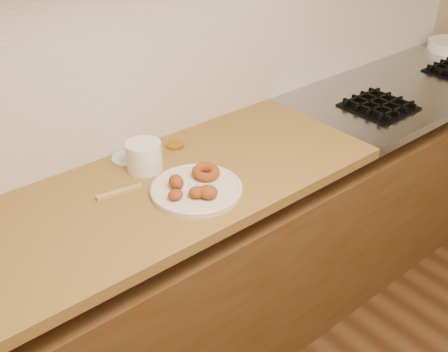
# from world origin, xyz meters

# --- Properties ---
(wall_back) EXTENTS (4.00, 0.02, 2.70)m
(wall_back) POSITION_xyz_m (0.00, 2.00, 1.35)
(wall_back) COLOR tan
(wall_back) RESTS_ON ground
(base_cabinet) EXTENTS (3.60, 0.60, 0.77)m
(base_cabinet) POSITION_xyz_m (0.00, 1.69, 0.39)
(base_cabinet) COLOR brown
(base_cabinet) RESTS_ON floor
(butcher_block) EXTENTS (2.30, 0.62, 0.04)m
(butcher_block) POSITION_xyz_m (-0.65, 1.69, 0.88)
(butcher_block) COLOR olive
(butcher_block) RESTS_ON base_cabinet
(stovetop) EXTENTS (1.30, 0.62, 0.04)m
(stovetop) POSITION_xyz_m (1.15, 1.69, 0.88)
(stovetop) COLOR #9EA0A5
(stovetop) RESTS_ON base_cabinet
(backsplash) EXTENTS (3.60, 0.02, 0.60)m
(backsplash) POSITION_xyz_m (0.00, 1.99, 1.20)
(backsplash) COLOR beige
(backsplash) RESTS_ON wall_back
(burner_grates) EXTENTS (0.91, 0.26, 0.03)m
(burner_grates) POSITION_xyz_m (1.13, 1.61, 0.91)
(burner_grates) COLOR black
(burner_grates) RESTS_ON stovetop
(donut_plate) EXTENTS (0.30, 0.30, 0.02)m
(donut_plate) POSITION_xyz_m (-0.20, 1.59, 0.91)
(donut_plate) COLOR beige
(donut_plate) RESTS_ON butcher_block
(ring_donut) EXTENTS (0.11, 0.11, 0.04)m
(ring_donut) POSITION_xyz_m (-0.14, 1.62, 0.93)
(ring_donut) COLOR #9A4A21
(ring_donut) RESTS_ON donut_plate
(fried_dough_chunks) EXTENTS (0.15, 0.18, 0.05)m
(fried_dough_chunks) POSITION_xyz_m (-0.24, 1.56, 0.94)
(fried_dough_chunks) COLOR #9A4A21
(fried_dough_chunks) RESTS_ON donut_plate
(plastic_tub) EXTENTS (0.13, 0.13, 0.10)m
(plastic_tub) POSITION_xyz_m (-0.25, 1.82, 0.95)
(plastic_tub) COLOR silver
(plastic_tub) RESTS_ON butcher_block
(tub_lid) EXTENTS (0.15, 0.15, 0.01)m
(tub_lid) POSITION_xyz_m (-0.26, 1.92, 0.90)
(tub_lid) COLOR silver
(tub_lid) RESTS_ON butcher_block
(brass_jar_lid) EXTENTS (0.07, 0.07, 0.01)m
(brass_jar_lid) POSITION_xyz_m (-0.08, 1.88, 0.91)
(brass_jar_lid) COLOR #AF8321
(brass_jar_lid) RESTS_ON butcher_block
(wooden_utensil) EXTENTS (0.16, 0.04, 0.01)m
(wooden_utensil) POSITION_xyz_m (-0.40, 1.74, 0.91)
(wooden_utensil) COLOR tan
(wooden_utensil) RESTS_ON butcher_block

